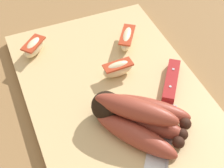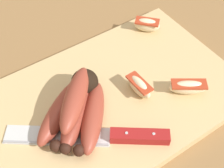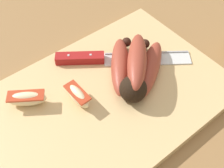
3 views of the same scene
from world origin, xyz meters
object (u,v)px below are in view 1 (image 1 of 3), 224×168
banana_bunch (137,117)px  apple_wedge_middle (127,38)px  chefs_knife (168,102)px  apple_wedge_far (118,69)px  apple_wedge_near (34,47)px

banana_bunch → apple_wedge_middle: banana_bunch is taller
apple_wedge_middle → chefs_knife: bearing=0.3°
banana_bunch → apple_wedge_far: banana_bunch is taller
apple_wedge_near → apple_wedge_far: (0.12, 0.13, 0.00)m
banana_bunch → apple_wedge_middle: size_ratio=2.41×
banana_bunch → apple_wedge_middle: bearing=160.2°
banana_bunch → chefs_knife: size_ratio=0.71×
banana_bunch → apple_wedge_far: 0.12m
apple_wedge_far → chefs_knife: bearing=28.3°
banana_bunch → chefs_knife: banana_bunch is taller
apple_wedge_near → apple_wedge_middle: 0.19m
chefs_knife → apple_wedge_middle: size_ratio=3.38×
banana_bunch → apple_wedge_far: bearing=171.4°
apple_wedge_middle → apple_wedge_far: size_ratio=1.18×
chefs_knife → apple_wedge_far: bearing=-151.7°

